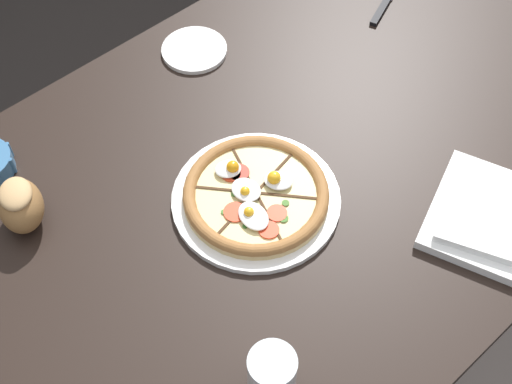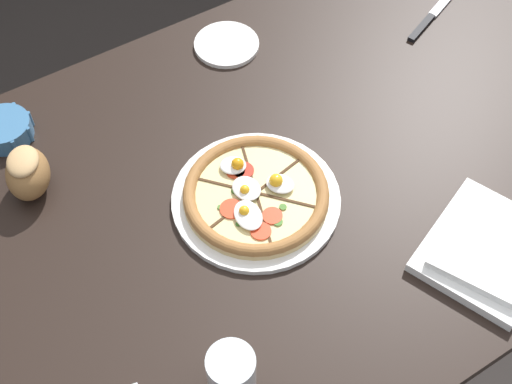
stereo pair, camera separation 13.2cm
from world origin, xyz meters
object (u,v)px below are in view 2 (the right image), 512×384
at_px(bread_piece_near, 27,172).
at_px(knife_spare, 435,12).
at_px(napkin_folded, 488,248).
at_px(side_saucer, 227,45).
at_px(water_glass, 232,376).
at_px(dining_table, 291,195).
at_px(ramekin_bowl, 5,129).
at_px(pizza, 256,195).

relative_size(bread_piece_near, knife_spare, 0.56).
height_order(napkin_folded, side_saucer, napkin_folded).
bearing_deg(water_glass, napkin_folded, -3.30).
distance_m(dining_table, knife_spare, 0.58).
xyz_separation_m(ramekin_bowl, knife_spare, (0.98, -0.17, -0.02)).
xyz_separation_m(napkin_folded, bread_piece_near, (-0.63, 0.57, 0.03)).
bearing_deg(dining_table, pizza, -166.80).
height_order(dining_table, pizza, pizza).
bearing_deg(water_glass, side_saucer, 59.93).
bearing_deg(side_saucer, water_glass, -120.07).
bearing_deg(bread_piece_near, pizza, -36.25).
relative_size(dining_table, water_glass, 14.50).
bearing_deg(napkin_folded, ramekin_bowl, 131.21).
height_order(pizza, knife_spare, pizza).
relative_size(knife_spare, water_glass, 2.26).
height_order(napkin_folded, water_glass, water_glass).
xyz_separation_m(knife_spare, side_saucer, (-0.47, 0.16, 0.00)).
relative_size(dining_table, napkin_folded, 5.13).
bearing_deg(ramekin_bowl, knife_spare, -9.99).
relative_size(napkin_folded, side_saucer, 2.02).
distance_m(dining_table, bread_piece_near, 0.52).
distance_m(dining_table, water_glass, 0.47).
bearing_deg(knife_spare, ramekin_bowl, 147.95).
distance_m(knife_spare, water_glass, 1.00).
distance_m(bread_piece_near, water_glass, 0.55).
relative_size(napkin_folded, bread_piece_near, 2.23).
xyz_separation_m(dining_table, water_glass, (-0.32, -0.31, 0.13)).
xyz_separation_m(pizza, side_saucer, (0.17, 0.39, -0.01)).
height_order(napkin_folded, bread_piece_near, bread_piece_near).
distance_m(ramekin_bowl, napkin_folded, 0.95).
height_order(knife_spare, water_glass, water_glass).
bearing_deg(ramekin_bowl, side_saucer, -1.06).
bearing_deg(side_saucer, knife_spare, -19.19).
bearing_deg(dining_table, bread_piece_near, 152.82).
bearing_deg(napkin_folded, knife_spare, 57.52).
distance_m(dining_table, napkin_folded, 0.40).
height_order(dining_table, ramekin_bowl, ramekin_bowl).
distance_m(dining_table, side_saucer, 0.39).
bearing_deg(napkin_folded, bread_piece_near, 138.15).
bearing_deg(pizza, knife_spare, 19.94).
relative_size(napkin_folded, water_glass, 2.83).
distance_m(napkin_folded, water_glass, 0.51).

